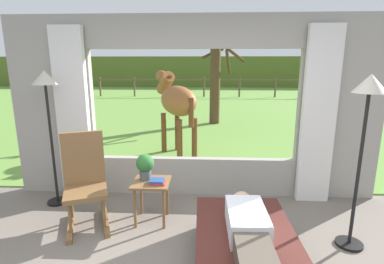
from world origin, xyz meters
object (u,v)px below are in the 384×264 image
Objects in this scene: floor_lamp_left at (47,98)px; recliner_sofa at (247,262)px; side_table at (151,189)px; floor_lamp_right at (367,110)px; rocking_chair at (85,181)px; reclining_person at (250,234)px; horse at (176,101)px; potted_plant at (145,165)px; pasture_tree at (217,76)px; book_stack at (158,182)px.

recliner_sofa is at bearing -30.78° from floor_lamp_left.
side_table is 0.29× the size of floor_lamp_right.
rocking_chair is 2.15× the size of side_table.
rocking_chair is at bearing 149.77° from reclining_person.
horse reaches higher than recliner_sofa.
potted_plant is (-0.08, 0.06, 0.28)m from side_table.
floor_lamp_right reaches higher than side_table.
potted_plant is 0.10× the size of pasture_tree.
horse is (1.45, 2.26, -0.32)m from floor_lamp_left.
reclining_person is at bearing -31.64° from floor_lamp_left.
rocking_chair is 6.15× the size of book_stack.
side_table is 0.29× the size of floor_lamp_left.
pasture_tree reaches higher than side_table.
potted_plant is (0.70, 0.14, 0.16)m from rocking_chair.
side_table is 2.86× the size of book_stack.
horse is (0.12, 2.62, 0.45)m from potted_plant.
horse is 3.56m from pasture_tree.
floor_lamp_right is (2.29, -0.46, 0.76)m from potted_plant.
book_stack is 0.10× the size of floor_lamp_right.
floor_lamp_left reaches higher than recliner_sofa.
book_stack is at bearing -17.89° from floor_lamp_left.
potted_plant is 6.18m from pasture_tree.
recliner_sofa is 0.94× the size of floor_lamp_left.
pasture_tree is (1.73, 6.18, 0.96)m from rocking_chair.
floor_lamp_right is at bearing -9.01° from book_stack.
potted_plant is 1.76× the size of book_stack.
rocking_chair is 3.15m from floor_lamp_right.
recliner_sofa is 1.48m from side_table.
recliner_sofa is at bearing -89.33° from pasture_tree.
floor_lamp_left is at bearing 163.43° from side_table.
floor_lamp_right is 1.04× the size of horse.
book_stack is 1.83m from floor_lamp_left.
side_table is (0.78, 0.08, -0.12)m from rocking_chair.
pasture_tree is at bearing 81.18° from side_table.
reclining_person is (0.00, -0.05, 0.30)m from recliner_sofa.
pasture_tree is (0.91, 3.43, 0.35)m from horse.
floor_lamp_left is (-2.45, 1.51, 0.95)m from reclining_person.
floor_lamp_left is at bearing 162.11° from book_stack.
pasture_tree reaches higher than book_stack.
horse is at bearing 103.76° from recliner_sofa.
reclining_person is 7.26m from pasture_tree.
horse is at bearing 51.19° from rocking_chair.
book_stack is 0.10× the size of horse.
pasture_tree is at bearing 100.98° from floor_lamp_right.
recliner_sofa is at bearing -50.04° from rocking_chair.
rocking_chair is 0.87m from book_stack.
book_stack is at bearing -21.17° from rocking_chair.
horse is at bearing -104.85° from pasture_tree.
pasture_tree reaches higher than floor_lamp_right.
pasture_tree reaches higher than floor_lamp_left.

